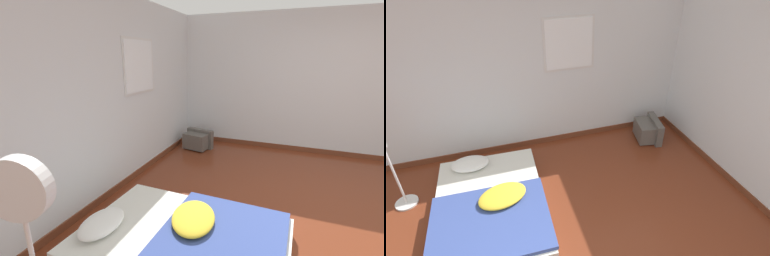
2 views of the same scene
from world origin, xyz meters
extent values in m
plane|color=maroon|center=(0.00, 0.00, 0.00)|extent=(20.00, 20.00, 0.00)
cube|color=silver|center=(0.00, 3.01, 1.30)|extent=(7.25, 0.06, 2.60)
cube|color=brown|center=(0.00, 2.97, 0.04)|extent=(7.25, 0.02, 0.09)
cube|color=silver|center=(0.56, 2.97, 1.65)|extent=(0.78, 0.01, 0.80)
cube|color=white|center=(0.56, 2.96, 1.65)|extent=(0.71, 0.01, 0.73)
cube|color=silver|center=(2.46, 0.00, 1.30)|extent=(0.06, 8.35, 2.60)
cube|color=brown|center=(2.42, 0.00, 0.04)|extent=(0.02, 8.35, 0.09)
cube|color=silver|center=(-0.89, 1.67, 0.09)|extent=(1.39, 1.96, 0.18)
ellipsoid|color=white|center=(-1.10, 2.42, 0.25)|extent=(0.53, 0.36, 0.14)
cube|color=#384C93|center=(-0.90, 1.31, 0.21)|extent=(1.39, 1.15, 0.05)
ellipsoid|color=yellow|center=(-0.73, 1.62, 0.27)|extent=(0.69, 0.56, 0.11)
cube|color=#56514C|center=(1.75, 2.53, 0.17)|extent=(0.34, 0.50, 0.30)
cube|color=#56514C|center=(1.93, 2.50, 0.19)|extent=(0.21, 0.57, 0.37)
cube|color=#283342|center=(1.99, 2.49, 0.20)|extent=(0.09, 0.45, 0.27)
cylinder|color=silver|center=(-1.95, 2.15, 1.11)|extent=(0.19, 0.38, 0.37)
camera|label=1|loc=(-2.76, 0.84, 1.79)|focal=24.00mm
camera|label=2|loc=(-0.67, -1.21, 2.97)|focal=28.00mm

